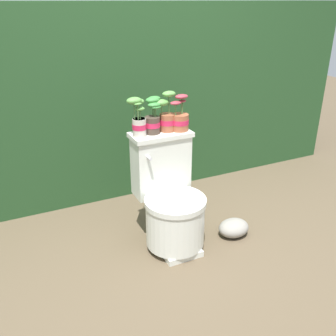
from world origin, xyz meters
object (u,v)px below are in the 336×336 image
(potted_plant_midright, at_px, (180,119))
(garden_stone, at_px, (234,228))
(potted_plant_middle, at_px, (167,117))
(potted_plant_left, at_px, (138,118))
(toilet, at_px, (170,201))
(potted_plant_midleft, at_px, (153,117))

(potted_plant_midright, height_order, garden_stone, potted_plant_midright)
(potted_plant_middle, xyz_separation_m, garden_stone, (0.39, -0.30, -0.80))
(potted_plant_left, xyz_separation_m, potted_plant_midright, (0.29, -0.01, -0.04))
(toilet, distance_m, potted_plant_midright, 0.56)
(potted_plant_midleft, xyz_separation_m, potted_plant_middle, (0.10, 0.00, -0.01))
(potted_plant_middle, height_order, garden_stone, potted_plant_middle)
(toilet, xyz_separation_m, potted_plant_midright, (0.14, 0.14, 0.52))
(potted_plant_middle, bearing_deg, potted_plant_midright, -17.31)
(toilet, bearing_deg, potted_plant_midright, 45.31)
(toilet, distance_m, potted_plant_middle, 0.57)
(potted_plant_midleft, xyz_separation_m, garden_stone, (0.49, -0.29, -0.81))
(potted_plant_middle, relative_size, garden_stone, 1.17)
(toilet, relative_size, potted_plant_left, 3.01)
(potted_plant_midleft, height_order, potted_plant_middle, potted_plant_middle)
(toilet, xyz_separation_m, potted_plant_middle, (0.05, 0.16, 0.54))
(potted_plant_midleft, bearing_deg, potted_plant_midright, -7.56)
(potted_plant_left, relative_size, garden_stone, 1.12)
(potted_plant_midleft, relative_size, potted_plant_middle, 0.89)
(potted_plant_middle, bearing_deg, potted_plant_midleft, -179.08)
(potted_plant_midleft, distance_m, garden_stone, 0.99)
(potted_plant_left, bearing_deg, potted_plant_midleft, 6.41)
(toilet, distance_m, potted_plant_left, 0.60)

